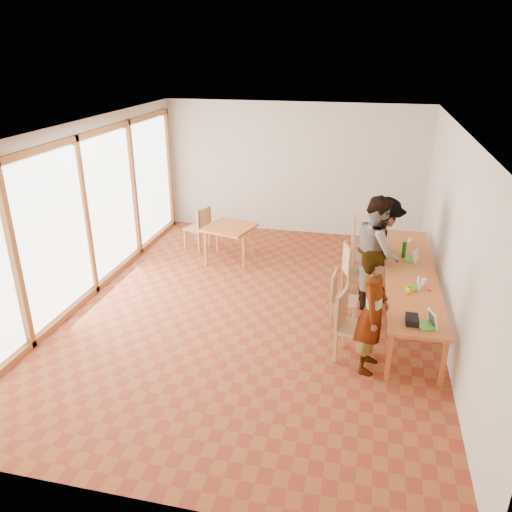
{
  "coord_description": "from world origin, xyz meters",
  "views": [
    {
      "loc": [
        1.68,
        -7.24,
        4.12
      ],
      "look_at": [
        0.1,
        -0.27,
        1.1
      ],
      "focal_mm": 35.0,
      "sensor_mm": 36.0,
      "label": 1
    }
  ],
  "objects": [
    {
      "name": "laptop_near",
      "position": [
        2.62,
        -1.26,
        0.81
      ],
      "size": [
        0.29,
        0.3,
        0.22
      ],
      "rotation": [
        0.0,
        0.0,
        0.31
      ],
      "color": "#51AD2F",
      "rests_on": "communal_table"
    },
    {
      "name": "laptop_mid",
      "position": [
        2.53,
        -0.17,
        0.8
      ],
      "size": [
        0.21,
        0.23,
        0.18
      ],
      "rotation": [
        0.0,
        0.0,
        -0.16
      ],
      "color": "#51AD2F",
      "rests_on": "communal_table"
    },
    {
      "name": "clear_glass",
      "position": [
        2.66,
        0.03,
        0.8
      ],
      "size": [
        0.07,
        0.07,
        0.09
      ],
      "primitive_type": "cylinder",
      "color": "silver",
      "rests_on": "communal_table"
    },
    {
      "name": "wall_back",
      "position": [
        0.0,
        4.0,
        1.5
      ],
      "size": [
        6.0,
        0.1,
        3.0
      ],
      "primitive_type": "cube",
      "color": "beige",
      "rests_on": "ground"
    },
    {
      "name": "ceiling",
      "position": [
        0.0,
        0.0,
        3.02
      ],
      "size": [
        6.0,
        8.0,
        0.04
      ],
      "primitive_type": "cube",
      "color": "white",
      "rests_on": "wall_back"
    },
    {
      "name": "person_mid",
      "position": [
        1.94,
        0.72,
        0.95
      ],
      "size": [
        0.83,
        1.01,
        1.9
      ],
      "primitive_type": "imported",
      "rotation": [
        0.0,
        0.0,
        1.69
      ],
      "color": "gray",
      "rests_on": "ground"
    },
    {
      "name": "pink_phone",
      "position": [
        2.73,
        -0.15,
        0.76
      ],
      "size": [
        0.05,
        0.1,
        0.01
      ],
      "primitive_type": "cube",
      "color": "#D13D56",
      "rests_on": "communal_table"
    },
    {
      "name": "chair_near",
      "position": [
        1.59,
        -1.06,
        0.62
      ],
      "size": [
        0.57,
        0.57,
        0.54
      ],
      "rotation": [
        0.0,
        0.0,
        -0.24
      ],
      "color": "tan",
      "rests_on": "ground"
    },
    {
      "name": "yellow_mug",
      "position": [
        2.43,
        -0.32,
        0.8
      ],
      "size": [
        0.14,
        0.14,
        0.09
      ],
      "primitive_type": "imported",
      "rotation": [
        0.0,
        0.0,
        -0.22
      ],
      "color": "yellow",
      "rests_on": "communal_table"
    },
    {
      "name": "window_wall",
      "position": [
        -2.96,
        0.0,
        1.5
      ],
      "size": [
        0.1,
        8.0,
        3.0
      ],
      "primitive_type": "cube",
      "color": "white",
      "rests_on": "ground"
    },
    {
      "name": "chair_empty",
      "position": [
        1.61,
        2.34,
        0.62
      ],
      "size": [
        0.5,
        0.5,
        0.54
      ],
      "rotation": [
        0.0,
        0.0,
        0.07
      ],
      "color": "tan",
      "rests_on": "ground"
    },
    {
      "name": "wall_front",
      "position": [
        0.0,
        -4.0,
        1.5
      ],
      "size": [
        6.0,
        0.1,
        3.0
      ],
      "primitive_type": "cube",
      "color": "beige",
      "rests_on": "ground"
    },
    {
      "name": "chair_mid",
      "position": [
        1.4,
        -0.12,
        0.54
      ],
      "size": [
        0.44,
        0.44,
        0.47
      ],
      "rotation": [
        0.0,
        0.0,
        -0.1
      ],
      "color": "tan",
      "rests_on": "ground"
    },
    {
      "name": "ground",
      "position": [
        0.0,
        0.0,
        0.0
      ],
      "size": [
        8.0,
        8.0,
        0.0
      ],
      "primitive_type": "plane",
      "color": "brown",
      "rests_on": "ground"
    },
    {
      "name": "chair_far",
      "position": [
        1.55,
        0.92,
        0.58
      ],
      "size": [
        0.55,
        0.55,
        0.51
      ],
      "rotation": [
        0.0,
        0.0,
        0.31
      ],
      "color": "tan",
      "rests_on": "ground"
    },
    {
      "name": "person_near",
      "position": [
        1.9,
        -1.26,
        0.87
      ],
      "size": [
        0.49,
        0.68,
        1.74
      ],
      "primitive_type": "imported",
      "rotation": [
        0.0,
        0.0,
        1.45
      ],
      "color": "gray",
      "rests_on": "ground"
    },
    {
      "name": "green_bottle",
      "position": [
        2.4,
        1.05,
        0.89
      ],
      "size": [
        0.07,
        0.07,
        0.28
      ],
      "primitive_type": "cylinder",
      "color": "#106811",
      "rests_on": "communal_table"
    },
    {
      "name": "chair_spare",
      "position": [
        -1.75,
        2.42,
        0.58
      ],
      "size": [
        0.56,
        0.56,
        0.51
      ],
      "rotation": [
        0.0,
        0.0,
        2.8
      ],
      "color": "tan",
      "rests_on": "ground"
    },
    {
      "name": "condiment_cup",
      "position": [
        2.57,
        1.85,
        0.78
      ],
      "size": [
        0.08,
        0.08,
        0.06
      ],
      "primitive_type": "cylinder",
      "color": "white",
      "rests_on": "communal_table"
    },
    {
      "name": "laptop_far",
      "position": [
        2.55,
        0.91,
        0.81
      ],
      "size": [
        0.28,
        0.29,
        0.2
      ],
      "rotation": [
        0.0,
        0.0,
        -0.35
      ],
      "color": "#51AD2F",
      "rests_on": "communal_table"
    },
    {
      "name": "person_far",
      "position": [
        2.05,
        1.12,
        0.88
      ],
      "size": [
        0.78,
        1.21,
        1.77
      ],
      "primitive_type": "imported",
      "rotation": [
        0.0,
        0.0,
        1.46
      ],
      "color": "gray",
      "rests_on": "ground"
    },
    {
      "name": "side_table",
      "position": [
        -0.96,
        1.92,
        0.67
      ],
      "size": [
        0.9,
        0.9,
        0.75
      ],
      "rotation": [
        0.0,
        0.0,
        -0.26
      ],
      "color": "#C0602A",
      "rests_on": "ground"
    },
    {
      "name": "wall_right",
      "position": [
        3.0,
        0.0,
        1.5
      ],
      "size": [
        0.1,
        8.0,
        3.0
      ],
      "primitive_type": "cube",
      "color": "beige",
      "rests_on": "ground"
    },
    {
      "name": "communal_table",
      "position": [
        2.5,
        0.44,
        0.7
      ],
      "size": [
        0.8,
        4.0,
        0.75
      ],
      "color": "#C0602A",
      "rests_on": "ground"
    },
    {
      "name": "black_pouch",
      "position": [
        2.42,
        -1.22,
        0.8
      ],
      "size": [
        0.16,
        0.26,
        0.09
      ],
      "primitive_type": "cube",
      "color": "black",
      "rests_on": "communal_table"
    }
  ]
}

